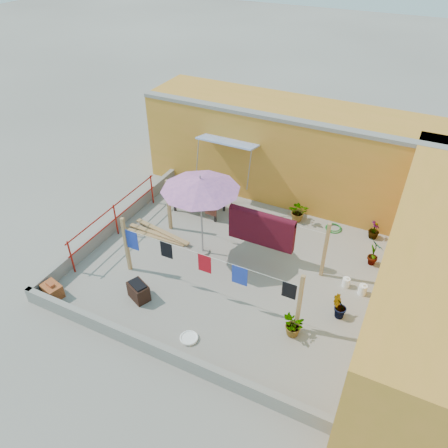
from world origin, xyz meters
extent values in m
plane|color=#9E998E|center=(0.00, 0.00, 0.00)|extent=(80.00, 80.00, 0.00)
cube|color=orange|center=(0.50, 4.70, 1.60)|extent=(11.00, 2.40, 3.20)
cube|color=gray|center=(0.50, 3.65, 3.15)|extent=(11.00, 0.35, 0.12)
cube|color=#2D51B2|center=(-1.60, 3.15, 2.25)|extent=(2.00, 0.79, 0.22)
cylinder|color=gray|center=(-2.55, 2.78, 1.60)|extent=(0.03, 0.30, 1.28)
cylinder|color=gray|center=(-0.65, 2.78, 1.60)|extent=(0.03, 0.30, 1.28)
cube|color=orange|center=(5.20, 0.00, 1.60)|extent=(2.40, 9.00, 3.20)
cube|color=gray|center=(0.00, -3.58, 0.22)|extent=(8.30, 0.16, 0.44)
cube|color=gray|center=(-4.08, 0.00, 0.22)|extent=(0.16, 7.30, 0.44)
cylinder|color=#A61910|center=(-3.85, -2.20, 0.55)|extent=(0.05, 0.05, 1.10)
cylinder|color=#A61910|center=(-3.85, -0.20, 0.55)|extent=(0.05, 0.05, 1.10)
cylinder|color=#A61910|center=(-3.85, 1.80, 0.55)|extent=(0.05, 0.05, 1.10)
cylinder|color=#A61910|center=(-3.85, -0.20, 1.05)|extent=(0.04, 4.20, 0.04)
cylinder|color=#A61910|center=(-3.85, -0.20, 0.60)|extent=(0.04, 4.20, 0.04)
cube|color=tan|center=(-2.50, -1.40, 0.90)|extent=(0.09, 0.09, 1.80)
cube|color=tan|center=(2.50, -1.40, 0.90)|extent=(0.09, 0.09, 1.80)
cube|color=tan|center=(2.50, 0.80, 0.90)|extent=(0.09, 0.09, 1.80)
cube|color=tan|center=(-2.50, 0.80, 0.90)|extent=(0.09, 0.09, 1.80)
cylinder|color=silver|center=(0.00, -1.40, 1.45)|extent=(5.00, 0.01, 0.01)
cylinder|color=silver|center=(0.00, 0.80, 1.45)|extent=(5.00, 0.01, 0.01)
cube|color=#450B18|center=(0.63, 0.80, 1.00)|extent=(1.98, 0.22, 1.01)
cube|color=black|center=(1.34, 0.80, 1.16)|extent=(0.33, 0.02, 0.59)
cube|color=#5B2B1F|center=(-1.02, 0.80, 1.22)|extent=(0.37, 0.02, 0.47)
cube|color=#1F36AB|center=(-2.30, -1.40, 1.14)|extent=(0.44, 0.02, 0.61)
cube|color=black|center=(-1.16, -1.40, 1.20)|extent=(0.35, 0.02, 0.50)
cube|color=#AD0D19|center=(-0.03, -1.40, 1.18)|extent=(0.37, 0.02, 0.55)
cube|color=#1F36AB|center=(0.95, -1.40, 1.17)|extent=(0.41, 0.02, 0.56)
cube|color=black|center=(2.22, -1.40, 1.22)|extent=(0.35, 0.02, 0.46)
cylinder|color=gray|center=(-0.99, 0.19, 0.03)|extent=(0.40, 0.40, 0.07)
cylinder|color=gray|center=(-0.99, 0.19, 1.27)|extent=(0.05, 0.05, 2.53)
cone|color=pink|center=(-0.99, 0.19, 2.40)|extent=(2.81, 2.81, 0.35)
cylinder|color=gray|center=(-0.99, 0.19, 2.60)|extent=(0.04, 0.04, 0.11)
cube|color=black|center=(-2.14, 2.09, 0.78)|extent=(1.77, 0.92, 0.07)
cube|color=black|center=(-2.90, 1.72, 0.38)|extent=(0.07, 0.07, 0.76)
cube|color=black|center=(-2.92, 2.42, 0.38)|extent=(0.07, 0.07, 0.76)
cube|color=black|center=(-1.37, 1.76, 0.38)|extent=(0.07, 0.07, 0.76)
cube|color=black|center=(-1.39, 2.46, 0.38)|extent=(0.07, 0.07, 0.76)
cube|color=#B45E29|center=(-3.70, -3.20, 0.20)|extent=(0.62, 0.51, 0.39)
cube|color=#A04225|center=(-3.70, -3.20, 0.43)|extent=(0.27, 0.17, 0.08)
cube|color=tan|center=(-2.72, 0.15, 0.02)|extent=(2.16, 0.28, 0.04)
cube|color=tan|center=(-2.64, 0.27, 0.07)|extent=(2.16, 0.21, 0.04)
cube|color=tan|center=(-2.56, 0.39, 0.12)|extent=(2.15, 0.51, 0.04)
cube|color=black|center=(-1.59, -2.23, 0.24)|extent=(0.68, 0.59, 0.48)
cube|color=black|center=(-1.59, -2.23, 0.50)|extent=(0.56, 0.46, 0.04)
cylinder|color=white|center=(0.29, -2.84, 0.03)|extent=(0.43, 0.43, 0.06)
torus|color=white|center=(0.29, -2.84, 0.06)|extent=(0.45, 0.45, 0.05)
cylinder|color=white|center=(3.23, 0.65, 0.14)|extent=(0.21, 0.21, 0.28)
cylinder|color=white|center=(3.23, 0.65, 0.30)|extent=(0.06, 0.06, 0.05)
cylinder|color=white|center=(3.70, 0.56, 0.15)|extent=(0.22, 0.22, 0.30)
cylinder|color=white|center=(3.70, 0.56, 0.32)|extent=(0.06, 0.06, 0.05)
torus|color=#1A7526|center=(2.26, 3.11, 0.02)|extent=(0.54, 0.54, 0.04)
torus|color=#1A7526|center=(2.26, 3.11, 0.06)|extent=(0.45, 0.45, 0.04)
imported|color=#225117|center=(1.05, 3.05, 0.36)|extent=(0.78, 0.72, 0.72)
imported|color=#225117|center=(3.47, 3.20, 0.30)|extent=(0.36, 0.36, 0.60)
imported|color=#225117|center=(3.70, 1.90, 0.47)|extent=(0.57, 0.59, 0.93)
imported|color=#225117|center=(3.31, -0.54, 0.36)|extent=(0.50, 0.49, 0.71)
imported|color=#225117|center=(2.49, -1.60, 0.32)|extent=(0.69, 0.73, 0.65)
camera|label=1|loc=(4.09, -8.62, 8.50)|focal=35.00mm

